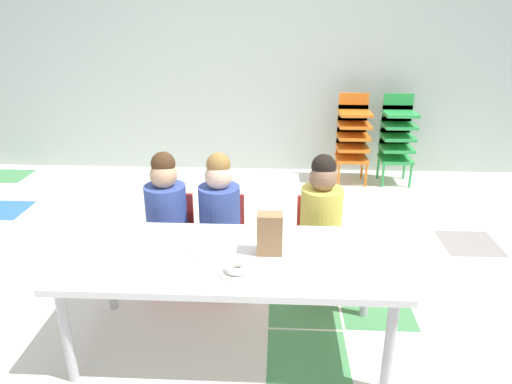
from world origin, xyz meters
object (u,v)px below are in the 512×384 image
Objects in this scene: kid_chair_green_stack at (397,134)px; donut_powdered_on_plate at (237,268)px; seated_child_far_right at (321,211)px; paper_plate_center_table at (206,250)px; seated_child_middle_seat at (220,209)px; craft_table at (231,263)px; paper_bag_brown at (270,234)px; kid_chair_orange_stack at (353,134)px; seated_child_near_camera at (166,208)px; paper_plate_near_edge at (237,272)px.

donut_powdered_on_plate is at bearing -116.54° from kid_chair_green_stack.
seated_child_far_right is at bearing 58.45° from donut_powdered_on_plate.
paper_plate_center_table is 1.49× the size of donut_powdered_on_plate.
kid_chair_green_stack is (0.95, 2.07, -0.04)m from seated_child_far_right.
kid_chair_green_stack is 7.61× the size of donut_powdered_on_plate.
seated_child_middle_seat is 1.00× the size of seated_child_far_right.
seated_child_middle_seat is 1.00× the size of kid_chair_green_stack.
craft_table is 0.26m from paper_bag_brown.
seated_child_middle_seat is (-0.13, 0.59, 0.04)m from craft_table.
kid_chair_green_stack is 4.18× the size of paper_bag_brown.
paper_bag_brown is at bearing -1.35° from paper_plate_center_table.
kid_chair_orange_stack reaches higher than paper_plate_center_table.
seated_child_near_camera is 1.00× the size of kid_chair_green_stack.
kid_chair_orange_stack reaches higher than paper_plate_near_edge.
seated_child_near_camera is at bearing 124.28° from donut_powdered_on_plate.
paper_plate_near_edge is at bearing -121.55° from seated_child_far_right.
seated_child_near_camera is at bearing 124.28° from paper_plate_near_edge.
craft_table is at bearing 105.83° from paper_plate_near_edge.
kid_chair_green_stack is (0.45, 0.00, 0.00)m from kid_chair_orange_stack.
seated_child_far_right is (0.64, 0.00, 0.00)m from seated_child_middle_seat.
donut_powdered_on_plate is (-1.41, -2.82, 0.07)m from kid_chair_green_stack.
craft_table is 0.60m from seated_child_middle_seat.
kid_chair_orange_stack is 2.98m from paper_plate_near_edge.
kid_chair_green_stack reaches higher than paper_plate_center_table.
seated_child_near_camera is 0.91m from paper_plate_near_edge.
seated_child_near_camera is 7.59× the size of donut_powdered_on_plate.
kid_chair_orange_stack is 7.61× the size of donut_powdered_on_plate.
craft_table is 1.85× the size of seated_child_near_camera.
donut_powdered_on_plate is (0.51, -0.75, 0.03)m from seated_child_near_camera.
kid_chair_green_stack is 3.06m from paper_plate_center_table.
seated_child_far_right is 4.17× the size of paper_bag_brown.
seated_child_far_right reaches higher than kid_chair_green_stack.
paper_plate_center_table is (0.34, -0.55, 0.01)m from seated_child_near_camera.
seated_child_middle_seat reaches higher than kid_chair_green_stack.
kid_chair_green_stack is 3.16m from donut_powdered_on_plate.
seated_child_near_camera is 0.98m from seated_child_far_right.
paper_plate_near_edge is (-1.41, -2.82, 0.05)m from kid_chair_green_stack.
seated_child_middle_seat is 0.64m from seated_child_far_right.
paper_bag_brown is 0.27m from paper_plate_near_edge.
seated_child_middle_seat reaches higher than paper_plate_center_table.
kid_chair_green_stack is at bearing 52.55° from seated_child_middle_seat.
paper_plate_center_table is (-0.18, 0.21, 0.00)m from paper_plate_near_edge.
seated_child_far_right is 0.89m from paper_plate_near_edge.
seated_child_far_right is 5.10× the size of paper_plate_center_table.
donut_powdered_on_plate reaches higher than paper_plate_center_table.
seated_child_near_camera is 5.10× the size of paper_plate_near_edge.
seated_child_near_camera reaches higher than paper_plate_center_table.
seated_child_near_camera reaches higher than kid_chair_green_stack.
seated_child_near_camera is 2.54m from kid_chair_orange_stack.
paper_plate_near_edge is (0.05, -0.16, 0.05)m from craft_table.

